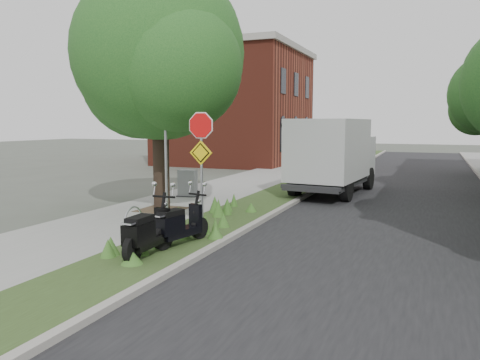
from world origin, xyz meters
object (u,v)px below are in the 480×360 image
(sign_assembly, at_px, (201,147))
(scooter_near, at_px, (145,236))
(scooter_far, at_px, (176,228))
(box_truck, at_px, (333,153))
(utility_cabinet, at_px, (188,184))

(sign_assembly, distance_m, scooter_near, 3.14)
(scooter_far, bearing_deg, box_truck, 81.14)
(sign_assembly, distance_m, scooter_far, 2.38)
(sign_assembly, xyz_separation_m, box_truck, (1.70, 8.44, -0.61))
(box_truck, distance_m, utility_cabinet, 6.07)
(sign_assembly, relative_size, scooter_far, 1.82)
(sign_assembly, height_order, scooter_near, sign_assembly)
(scooter_far, height_order, utility_cabinet, utility_cabinet)
(sign_assembly, height_order, box_truck, sign_assembly)
(scooter_near, bearing_deg, box_truck, 81.20)
(utility_cabinet, bearing_deg, sign_assembly, -57.52)
(box_truck, xyz_separation_m, utility_cabinet, (-4.89, -3.43, -1.10))
(sign_assembly, xyz_separation_m, utility_cabinet, (-3.19, 5.01, -1.72))
(sign_assembly, xyz_separation_m, scooter_near, (-0.01, -2.59, -1.77))
(box_truck, bearing_deg, scooter_far, -98.86)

